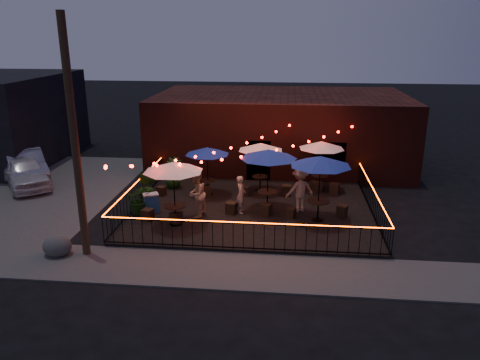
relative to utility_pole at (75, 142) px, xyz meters
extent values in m
plane|color=black|center=(5.40, 2.60, -4.00)|extent=(110.00, 110.00, 0.00)
cube|color=black|center=(5.40, 4.60, -3.92)|extent=(10.00, 8.00, 0.15)
cube|color=#494644|center=(5.40, -0.65, -3.98)|extent=(18.00, 2.50, 0.05)
cube|color=#494644|center=(-6.60, 6.60, -3.99)|extent=(11.00, 12.00, 0.02)
cube|color=#36130E|center=(6.40, 12.60, -2.00)|extent=(14.00, 8.00, 4.00)
cube|color=black|center=(5.40, 8.72, -2.90)|extent=(1.20, 0.24, 2.20)
cube|color=black|center=(8.90, 8.72, -2.40)|extent=(1.60, 0.24, 1.20)
cylinder|color=#352116|center=(0.00, 0.00, 0.00)|extent=(0.26, 0.26, 8.00)
cube|color=black|center=(5.40, 0.60, -3.77)|extent=(10.00, 0.04, 0.04)
cube|color=black|center=(5.40, 0.60, -2.85)|extent=(10.00, 0.04, 0.04)
cube|color=#F03E02|center=(5.40, 0.60, -2.82)|extent=(10.00, 0.03, 0.02)
cube|color=black|center=(0.40, 4.60, -3.77)|extent=(0.04, 8.00, 0.04)
cube|color=black|center=(0.40, 4.60, -2.85)|extent=(0.04, 8.00, 0.04)
cube|color=#F03E02|center=(0.40, 4.60, -2.82)|extent=(0.03, 8.00, 0.02)
cube|color=black|center=(10.40, 4.60, -3.77)|extent=(0.04, 8.00, 0.04)
cube|color=black|center=(10.40, 4.60, -2.85)|extent=(0.04, 8.00, 0.04)
cube|color=#F03E02|center=(10.40, 4.60, -2.82)|extent=(0.03, 8.00, 0.02)
cylinder|color=black|center=(2.54, 2.56, -3.83)|extent=(0.46, 0.46, 0.03)
cylinder|color=black|center=(2.54, 2.56, -3.46)|extent=(0.06, 0.06, 0.76)
cylinder|color=black|center=(2.54, 2.56, -3.07)|extent=(0.84, 0.84, 0.04)
cylinder|color=black|center=(2.54, 2.56, -2.59)|extent=(0.05, 0.05, 2.52)
cone|color=silver|center=(2.54, 2.56, -1.49)|extent=(2.95, 2.95, 0.37)
cylinder|color=black|center=(3.22, 6.22, -3.84)|extent=(0.41, 0.41, 0.03)
cylinder|color=black|center=(3.22, 6.22, -3.51)|extent=(0.06, 0.06, 0.66)
cylinder|color=black|center=(3.22, 6.22, -3.17)|extent=(0.74, 0.74, 0.04)
cylinder|color=black|center=(3.22, 6.22, -2.74)|extent=(0.04, 0.04, 2.22)
cone|color=navy|center=(3.22, 6.22, -1.77)|extent=(2.66, 2.66, 0.32)
cylinder|color=black|center=(6.05, 4.52, -3.83)|extent=(0.48, 0.48, 0.03)
cylinder|color=black|center=(6.05, 4.52, -3.45)|extent=(0.07, 0.07, 0.78)
cylinder|color=black|center=(6.05, 4.52, -3.04)|extent=(0.87, 0.87, 0.04)
cylinder|color=black|center=(6.05, 4.52, -2.54)|extent=(0.05, 0.05, 2.61)
cone|color=navy|center=(6.05, 4.52, -1.40)|extent=(2.56, 2.56, 0.38)
cylinder|color=black|center=(5.59, 6.95, -3.84)|extent=(0.42, 0.42, 0.03)
cylinder|color=black|center=(5.59, 6.95, -3.50)|extent=(0.06, 0.06, 0.69)
cylinder|color=black|center=(5.59, 6.95, -3.14)|extent=(0.77, 0.77, 0.04)
cylinder|color=black|center=(5.59, 6.95, -2.70)|extent=(0.04, 0.04, 2.30)
cone|color=silver|center=(5.59, 6.95, -1.69)|extent=(2.77, 2.77, 0.34)
cylinder|color=black|center=(8.11, 3.56, -3.83)|extent=(0.48, 0.48, 0.03)
cylinder|color=black|center=(8.11, 3.56, -3.44)|extent=(0.07, 0.07, 0.79)
cylinder|color=black|center=(8.11, 3.56, -3.04)|extent=(0.88, 0.88, 0.04)
cylinder|color=black|center=(8.11, 3.56, -2.53)|extent=(0.05, 0.05, 2.63)
cone|color=navy|center=(8.11, 3.56, -1.38)|extent=(3.19, 3.19, 0.38)
cylinder|color=black|center=(8.41, 7.40, -3.84)|extent=(0.43, 0.43, 0.03)
cylinder|color=black|center=(8.41, 7.40, -3.49)|extent=(0.06, 0.06, 0.70)
cylinder|color=black|center=(8.41, 7.40, -3.13)|extent=(0.78, 0.78, 0.04)
cylinder|color=black|center=(8.41, 7.40, -2.68)|extent=(0.04, 0.04, 2.34)
cone|color=silver|center=(8.41, 7.40, -1.66)|extent=(2.71, 2.71, 0.34)
cube|color=black|center=(1.34, 2.87, -3.62)|extent=(0.49, 0.49, 0.47)
cube|color=black|center=(2.54, 2.68, -3.62)|extent=(0.52, 0.52, 0.47)
cube|color=black|center=(1.10, 5.86, -3.64)|extent=(0.45, 0.45, 0.42)
cube|color=black|center=(3.16, 5.91, -3.60)|extent=(0.54, 0.54, 0.50)
cube|color=black|center=(4.58, 3.95, -3.61)|extent=(0.49, 0.49, 0.48)
cube|color=black|center=(6.02, 3.91, -3.60)|extent=(0.54, 0.54, 0.50)
cube|color=black|center=(4.93, 6.23, -3.63)|extent=(0.37, 0.37, 0.44)
cube|color=black|center=(6.82, 6.39, -3.60)|extent=(0.44, 0.44, 0.50)
cube|color=black|center=(7.05, 3.74, -3.65)|extent=(0.45, 0.45, 0.40)
cube|color=black|center=(9.13, 4.12, -3.62)|extent=(0.50, 0.50, 0.45)
cube|color=black|center=(8.24, 7.04, -3.59)|extent=(0.54, 0.54, 0.51)
cube|color=black|center=(9.08, 6.91, -3.61)|extent=(0.51, 0.51, 0.48)
imported|color=#DEB78D|center=(4.97, 4.10, -3.06)|extent=(0.43, 0.61, 1.59)
imported|color=#E3A88F|center=(3.22, 3.45, -2.86)|extent=(0.96, 1.12, 1.98)
imported|color=beige|center=(7.39, 4.52, -2.91)|extent=(1.40, 1.13, 1.89)
imported|color=#0C3B0E|center=(0.80, 3.55, -3.23)|extent=(1.22, 1.09, 1.24)
imported|color=#173D0D|center=(0.80, 4.66, -3.08)|extent=(1.04, 0.94, 1.54)
imported|color=#15380C|center=(1.39, 6.99, -3.11)|extent=(0.99, 0.99, 1.48)
cube|color=#215DA9|center=(1.23, 3.74, -3.47)|extent=(0.69, 0.60, 0.77)
cube|color=silver|center=(1.23, 3.74, -3.06)|extent=(0.74, 0.65, 0.05)
ellipsoid|color=#4D4C47|center=(-0.95, -0.19, -3.63)|extent=(1.12, 1.02, 0.73)
imported|color=white|center=(-6.05, 6.89, -3.25)|extent=(4.15, 4.58, 1.51)
imported|color=gray|center=(-6.55, 7.83, -3.20)|extent=(4.26, 4.89, 1.60)
camera|label=1|loc=(6.77, -14.05, 3.41)|focal=35.00mm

